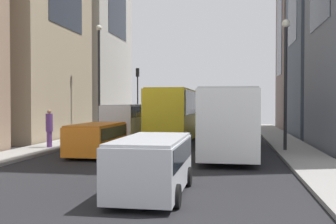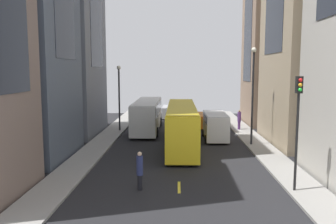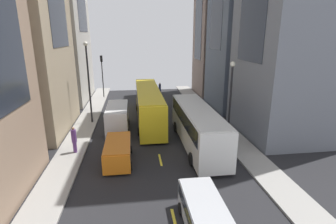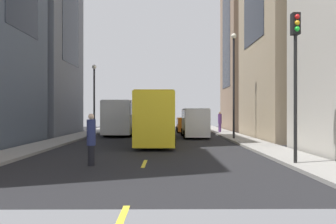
# 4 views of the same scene
# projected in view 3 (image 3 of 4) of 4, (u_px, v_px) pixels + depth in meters

# --- Properties ---
(ground_plane) EXTENTS (40.50, 40.50, 0.00)m
(ground_plane) POSITION_uv_depth(u_px,v_px,m) (153.00, 129.00, 26.88)
(ground_plane) COLOR black
(sidewalk_west) EXTENTS (2.29, 44.00, 0.15)m
(sidewalk_west) POSITION_uv_depth(u_px,v_px,m) (220.00, 125.00, 27.77)
(sidewalk_west) COLOR gray
(sidewalk_west) RESTS_ON ground
(sidewalk_east) EXTENTS (2.29, 44.00, 0.15)m
(sidewalk_east) POSITION_uv_depth(u_px,v_px,m) (82.00, 132.00, 25.95)
(sidewalk_east) COLOR gray
(sidewalk_east) RESTS_ON ground
(lane_stripe_0) EXTENTS (0.16, 2.00, 0.01)m
(lane_stripe_0) POSITION_uv_depth(u_px,v_px,m) (144.00, 89.00, 46.84)
(lane_stripe_0) COLOR yellow
(lane_stripe_0) RESTS_ON ground
(lane_stripe_1) EXTENTS (0.16, 2.00, 0.01)m
(lane_stripe_1) POSITION_uv_depth(u_px,v_px,m) (146.00, 98.00, 40.19)
(lane_stripe_1) COLOR yellow
(lane_stripe_1) RESTS_ON ground
(lane_stripe_2) EXTENTS (0.16, 2.00, 0.01)m
(lane_stripe_2) POSITION_uv_depth(u_px,v_px,m) (149.00, 110.00, 33.53)
(lane_stripe_2) COLOR yellow
(lane_stripe_2) RESTS_ON ground
(lane_stripe_3) EXTENTS (0.16, 2.00, 0.01)m
(lane_stripe_3) POSITION_uv_depth(u_px,v_px,m) (153.00, 129.00, 26.88)
(lane_stripe_3) COLOR yellow
(lane_stripe_3) RESTS_ON ground
(lane_stripe_4) EXTENTS (0.16, 2.00, 0.01)m
(lane_stripe_4) POSITION_uv_depth(u_px,v_px,m) (160.00, 160.00, 20.22)
(lane_stripe_4) COLOR yellow
(lane_stripe_4) RESTS_ON ground
(lane_stripe_5) EXTENTS (0.16, 2.00, 0.01)m
(lane_stripe_5) POSITION_uv_depth(u_px,v_px,m) (175.00, 221.00, 13.57)
(lane_stripe_5) COLOR yellow
(lane_stripe_5) RESTS_ON ground
(building_west_0) EXTENTS (9.79, 7.24, 24.69)m
(building_west_0) POSITION_uv_depth(u_px,v_px,m) (230.00, 14.00, 40.34)
(building_west_0) COLOR #7A665B
(building_west_0) RESTS_ON ground
(city_bus_white) EXTENTS (2.80, 11.48, 3.35)m
(city_bus_white) POSITION_uv_depth(u_px,v_px,m) (197.00, 124.00, 22.38)
(city_bus_white) COLOR silver
(city_bus_white) RESTS_ON ground
(streetcar_yellow) EXTENTS (2.70, 14.35, 3.59)m
(streetcar_yellow) POSITION_uv_depth(u_px,v_px,m) (149.00, 102.00, 28.97)
(streetcar_yellow) COLOR yellow
(streetcar_yellow) RESTS_ON ground
(delivery_van_white) EXTENTS (2.25, 5.49, 2.58)m
(delivery_van_white) POSITION_uv_depth(u_px,v_px,m) (117.00, 116.00, 26.04)
(delivery_van_white) COLOR white
(delivery_van_white) RESTS_ON ground
(car_silver_0) EXTENTS (2.01, 4.34, 1.67)m
(car_silver_0) POSITION_uv_depth(u_px,v_px,m) (204.00, 212.00, 12.73)
(car_silver_0) COLOR #B7BABF
(car_silver_0) RESTS_ON ground
(car_orange_1) EXTENTS (2.08, 4.54, 1.63)m
(car_orange_1) POSITION_uv_depth(u_px,v_px,m) (118.00, 150.00, 19.67)
(car_orange_1) COLOR orange
(car_orange_1) RESTS_ON ground
(pedestrian_crossing_mid) EXTENTS (0.37, 0.37, 2.20)m
(pedestrian_crossing_mid) POSITION_uv_depth(u_px,v_px,m) (160.00, 89.00, 40.60)
(pedestrian_crossing_mid) COLOR black
(pedestrian_crossing_mid) RESTS_ON ground
(pedestrian_walking_far) EXTENTS (0.40, 0.40, 2.16)m
(pedestrian_walking_far) POSITION_uv_depth(u_px,v_px,m) (74.00, 139.00, 20.91)
(pedestrian_walking_far) COLOR #593372
(pedestrian_walking_far) RESTS_ON ground
(traffic_light_near_corner) EXTENTS (0.32, 0.44, 6.25)m
(traffic_light_near_corner) POSITION_uv_depth(u_px,v_px,m) (102.00, 69.00, 38.78)
(traffic_light_near_corner) COLOR black
(traffic_light_near_corner) RESTS_ON ground
(streetlamp_near) EXTENTS (0.44, 0.44, 7.03)m
(streetlamp_near) POSITION_uv_depth(u_px,v_px,m) (231.00, 93.00, 22.55)
(streetlamp_near) COLOR black
(streetlamp_near) RESTS_ON ground
(streetlamp_far) EXTENTS (0.44, 0.44, 8.51)m
(streetlamp_far) POSITION_uv_depth(u_px,v_px,m) (88.00, 75.00, 27.20)
(streetlamp_far) COLOR black
(streetlamp_far) RESTS_ON ground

